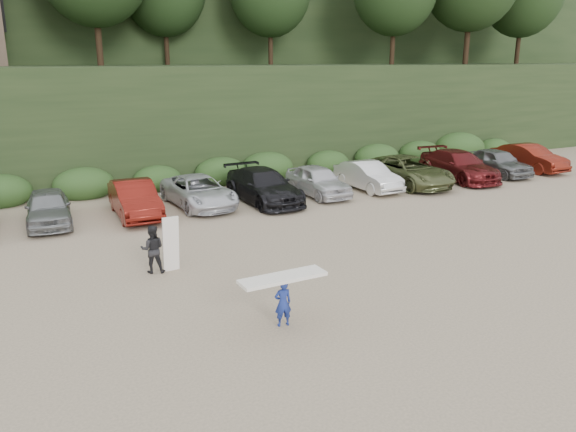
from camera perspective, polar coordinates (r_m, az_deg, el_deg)
ground at (r=16.84m, az=5.26°, el=-6.66°), size 120.00×120.00×0.00m
parked_cars at (r=25.40m, az=-5.26°, el=2.78°), size 39.30×5.95×1.56m
child_surfer at (r=13.81m, az=-0.53°, el=-7.73°), size 2.22×0.71×1.32m
adult_surfer at (r=17.72m, az=-13.44°, el=-3.24°), size 1.22×0.77×1.78m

